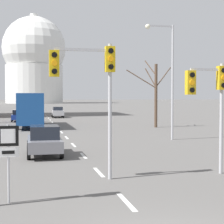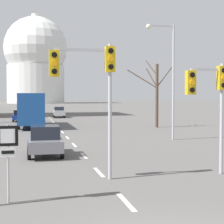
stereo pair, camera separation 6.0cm
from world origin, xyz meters
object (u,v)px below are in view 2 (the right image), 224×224
traffic_signal_near_right (211,91)px  sedan_near_left (45,140)px  street_lamp_right (168,70)px  sedan_far_left (59,112)px  city_bus (31,107)px  sedan_near_right (36,110)px  route_sign_post (8,150)px  sedan_mid_centre (20,116)px  traffic_signal_centre_tall (91,76)px

traffic_signal_near_right → sedan_near_left: (-6.39, 6.34, -2.57)m
street_lamp_right → sedan_far_left: bearing=100.2°
city_bus → sedan_near_left: bearing=-88.1°
street_lamp_right → sedan_near_right: street_lamp_right is taller
traffic_signal_near_right → sedan_near_left: size_ratio=1.12×
street_lamp_right → sedan_far_left: street_lamp_right is taller
route_sign_post → sedan_near_right: route_sign_post is taller
traffic_signal_near_right → city_bus: size_ratio=0.42×
route_sign_post → street_lamp_right: 18.10m
route_sign_post → city_bus: size_ratio=0.22×
traffic_signal_near_right → street_lamp_right: size_ratio=0.54×
traffic_signal_near_right → sedan_mid_centre: (-8.45, 35.00, -2.63)m
sedan_mid_centre → sedan_far_left: (5.52, 7.92, 0.09)m
route_sign_post → city_bus: (0.73, 28.84, 0.46)m
traffic_signal_near_right → street_lamp_right: (2.68, 11.79, 1.72)m
sedan_near_right → sedan_far_left: size_ratio=1.11×
sedan_near_left → sedan_near_right: size_ratio=0.87×
sedan_near_right → city_bus: bearing=-91.8°
street_lamp_right → sedan_far_left: size_ratio=2.01×
traffic_signal_centre_tall → route_sign_post: 4.47m
sedan_near_left → sedan_far_left: 36.74m
sedan_near_right → route_sign_post: bearing=-91.6°
traffic_signal_near_right → sedan_near_right: bearing=96.2°
city_bus → sedan_far_left: bearing=76.1°
route_sign_post → street_lamp_right: bearing=53.9°
route_sign_post → sedan_near_right: size_ratio=0.51×
sedan_mid_centre → city_bus: (1.39, -8.71, 1.29)m
route_sign_post → sedan_near_left: route_sign_post is taller
sedan_near_left → sedan_mid_centre: bearing=94.1°
traffic_signal_near_right → sedan_near_right: 56.99m
traffic_signal_centre_tall → sedan_mid_centre: (-3.55, 35.03, -3.16)m
sedan_near_right → sedan_far_left: 14.04m
route_sign_post → city_bus: city_bus is taller
traffic_signal_centre_tall → traffic_signal_near_right: 4.93m
traffic_signal_near_right → sedan_mid_centre: bearing=103.6°
traffic_signal_near_right → sedan_near_right: size_ratio=0.98×
traffic_signal_centre_tall → sedan_near_right: traffic_signal_centre_tall is taller
sedan_near_right → sedan_far_left: sedan_far_left is taller
sedan_near_right → city_bus: city_bus is taller
sedan_near_left → traffic_signal_near_right: bearing=-44.8°
route_sign_post → sedan_far_left: 45.73m
sedan_near_left → sedan_near_right: bearing=89.7°
traffic_signal_near_right → city_bus: 27.25m
city_bus → traffic_signal_near_right: bearing=-75.0°
route_sign_post → traffic_signal_centre_tall: bearing=41.0°
sedan_near_left → sedan_near_right: (0.28, 50.26, -0.05)m
traffic_signal_near_right → route_sign_post: bearing=-161.9°
traffic_signal_centre_tall → sedan_far_left: 43.11m
route_sign_post → street_lamp_right: street_lamp_right is taller
sedan_near_right → sedan_far_left: bearing=-76.9°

